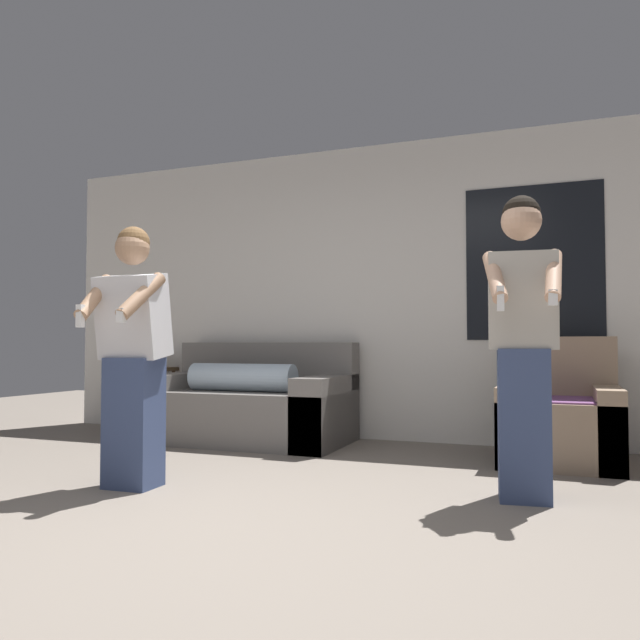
{
  "coord_description": "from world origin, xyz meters",
  "views": [
    {
      "loc": [
        1.47,
        -2.4,
        0.86
      ],
      "look_at": [
        0.18,
        1.0,
        1.0
      ],
      "focal_mm": 35.0,
      "sensor_mm": 36.0,
      "label": 1
    }
  ],
  "objects_px": {
    "armchair": "(559,420)",
    "person_left": "(133,355)",
    "side_table": "(146,377)",
    "person_right": "(523,341)",
    "couch": "(251,406)"
  },
  "relations": [
    {
      "from": "armchair",
      "to": "side_table",
      "type": "distance_m",
      "value": 3.91
    },
    {
      "from": "side_table",
      "to": "armchair",
      "type": "bearing_deg",
      "value": -5.35
    },
    {
      "from": "armchair",
      "to": "side_table",
      "type": "height_order",
      "value": "armchair"
    },
    {
      "from": "couch",
      "to": "side_table",
      "type": "height_order",
      "value": "couch"
    },
    {
      "from": "armchair",
      "to": "person_right",
      "type": "bearing_deg",
      "value": -98.14
    },
    {
      "from": "side_table",
      "to": "person_left",
      "type": "height_order",
      "value": "person_left"
    },
    {
      "from": "couch",
      "to": "person_left",
      "type": "distance_m",
      "value": 1.93
    },
    {
      "from": "person_left",
      "to": "side_table",
      "type": "bearing_deg",
      "value": 124.6
    },
    {
      "from": "couch",
      "to": "person_right",
      "type": "height_order",
      "value": "person_right"
    },
    {
      "from": "side_table",
      "to": "person_right",
      "type": "xyz_separation_m",
      "value": [
        3.7,
        -1.64,
        0.35
      ]
    },
    {
      "from": "armchair",
      "to": "person_left",
      "type": "height_order",
      "value": "person_left"
    },
    {
      "from": "side_table",
      "to": "person_right",
      "type": "bearing_deg",
      "value": -23.84
    },
    {
      "from": "person_right",
      "to": "armchair",
      "type": "bearing_deg",
      "value": 81.86
    },
    {
      "from": "armchair",
      "to": "person_left",
      "type": "bearing_deg",
      "value": -143.58
    },
    {
      "from": "side_table",
      "to": "person_left",
      "type": "xyz_separation_m",
      "value": [
        1.48,
        -2.14,
        0.27
      ]
    }
  ]
}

